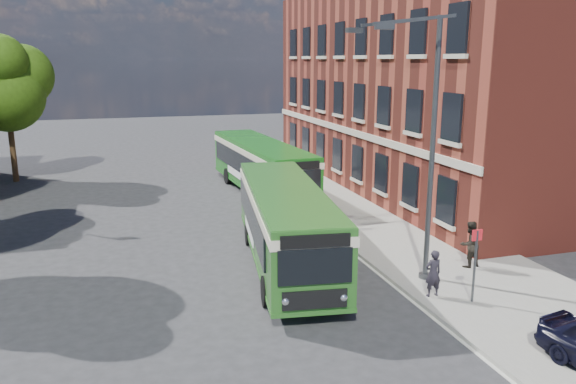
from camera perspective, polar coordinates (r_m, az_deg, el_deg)
name	(u,v)px	position (r m, az deg, el deg)	size (l,w,h in m)	color
ground	(268,277)	(20.41, -2.09, -8.65)	(120.00, 120.00, 0.00)	#2B2B2D
pavement	(357,206)	(29.81, 6.99, -1.46)	(6.00, 48.00, 0.15)	gray
kerb_line	(302,212)	(28.75, 1.41, -2.06)	(0.12, 48.00, 0.01)	beige
brick_office	(440,71)	(35.67, 15.19, 11.81)	(12.10, 26.00, 14.20)	maroon
street_lamp	(423,148)	(19.16, 13.55, 4.42)	(2.96, 2.38, 9.00)	#3B3E41
bus_stop_sign	(475,261)	(18.57, 18.48, -6.66)	(0.35, 0.08, 2.52)	#3B3E41
bus_front	(286,218)	(21.01, -0.23, -2.71)	(4.01, 11.09, 3.02)	#296120
bus_rear	(261,163)	(32.43, -2.75, 3.01)	(3.35, 12.31, 3.02)	#165F16
pedestrian_a	(433,273)	(18.81, 14.53, -8.00)	(0.57, 0.38, 1.56)	black
pedestrian_b	(470,244)	(21.74, 17.96, -5.06)	(0.85, 0.66, 1.74)	black
tree_right	(6,83)	(39.27, -26.70, 9.85)	(5.41, 5.15, 9.14)	#3A2515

